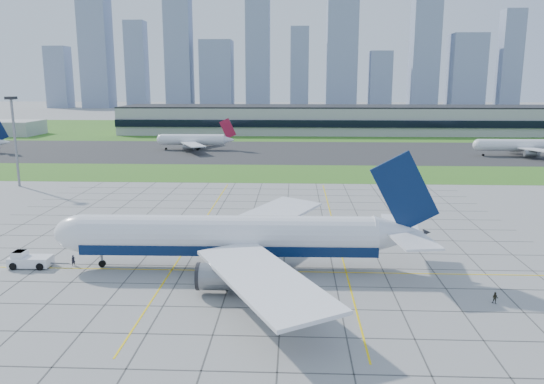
# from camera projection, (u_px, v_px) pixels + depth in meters

# --- Properties ---
(ground) EXTENTS (1400.00, 1400.00, 0.00)m
(ground) POSITION_uv_depth(u_px,v_px,m) (235.00, 267.00, 86.91)
(ground) COLOR #999994
(ground) RESTS_ON ground
(grass_median) EXTENTS (700.00, 35.00, 0.04)m
(grass_median) POSITION_uv_depth(u_px,v_px,m) (265.00, 173.00, 174.91)
(grass_median) COLOR #3A7321
(grass_median) RESTS_ON ground
(asphalt_taxiway) EXTENTS (700.00, 75.00, 0.04)m
(asphalt_taxiway) POSITION_uv_depth(u_px,v_px,m) (272.00, 151.00, 228.68)
(asphalt_taxiway) COLOR #383838
(asphalt_taxiway) RESTS_ON ground
(grass_far) EXTENTS (700.00, 145.00, 0.04)m
(grass_far) POSITION_uv_depth(u_px,v_px,m) (280.00, 129.00, 336.24)
(grass_far) COLOR #3A7321
(grass_far) RESTS_ON ground
(apron_markings) EXTENTS (120.00, 130.00, 0.03)m
(apron_markings) POSITION_uv_depth(u_px,v_px,m) (244.00, 246.00, 97.73)
(apron_markings) COLOR #474744
(apron_markings) RESTS_ON ground
(terminal) EXTENTS (260.00, 43.00, 15.80)m
(terminal) POSITION_uv_depth(u_px,v_px,m) (347.00, 119.00, 308.36)
(terminal) COLOR #B7B7B2
(terminal) RESTS_ON ground
(light_mast) EXTENTS (2.50, 2.50, 25.60)m
(light_mast) POSITION_uv_depth(u_px,v_px,m) (14.00, 130.00, 150.11)
(light_mast) COLOR gray
(light_mast) RESTS_ON ground
(city_skyline) EXTENTS (523.00, 32.40, 160.00)m
(city_skyline) POSITION_uv_depth(u_px,v_px,m) (279.00, 54.00, 583.59)
(city_skyline) COLOR #8392AC
(city_skyline) RESTS_ON ground
(airliner) EXTENTS (61.65, 62.49, 19.41)m
(airliner) POSITION_uv_depth(u_px,v_px,m) (232.00, 237.00, 85.05)
(airliner) COLOR white
(airliner) RESTS_ON ground
(pushback_tug) EXTENTS (9.65, 3.47, 2.68)m
(pushback_tug) POSITION_uv_depth(u_px,v_px,m) (29.00, 260.00, 86.53)
(pushback_tug) COLOR white
(pushback_tug) RESTS_ON ground
(crew_near) EXTENTS (0.78, 0.76, 1.81)m
(crew_near) POSITION_uv_depth(u_px,v_px,m) (73.00, 260.00, 87.18)
(crew_near) COLOR black
(crew_near) RESTS_ON ground
(crew_far) EXTENTS (0.99, 0.92, 1.63)m
(crew_far) POSITION_uv_depth(u_px,v_px,m) (495.00, 298.00, 72.29)
(crew_far) COLOR #2A281C
(crew_far) RESTS_ON ground
(distant_jet_1) EXTENTS (32.96, 42.66, 14.08)m
(distant_jet_1) POSITION_uv_depth(u_px,v_px,m) (194.00, 140.00, 233.50)
(distant_jet_1) COLOR white
(distant_jet_1) RESTS_ON ground
(distant_jet_2) EXTENTS (42.75, 42.66, 14.08)m
(distant_jet_2) POSITION_uv_depth(u_px,v_px,m) (527.00, 145.00, 213.53)
(distant_jet_2) COLOR white
(distant_jet_2) RESTS_ON ground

